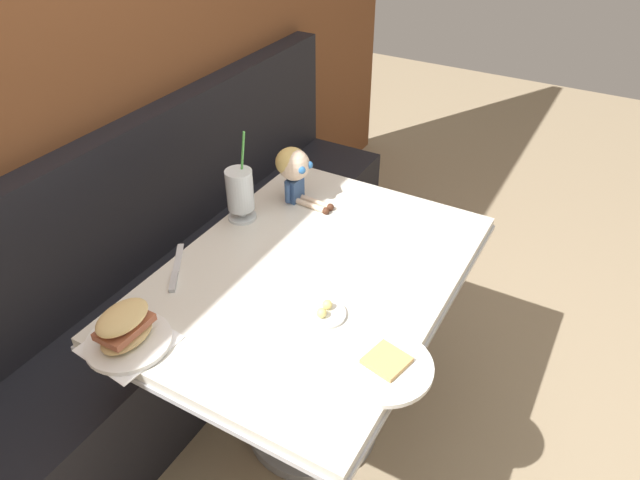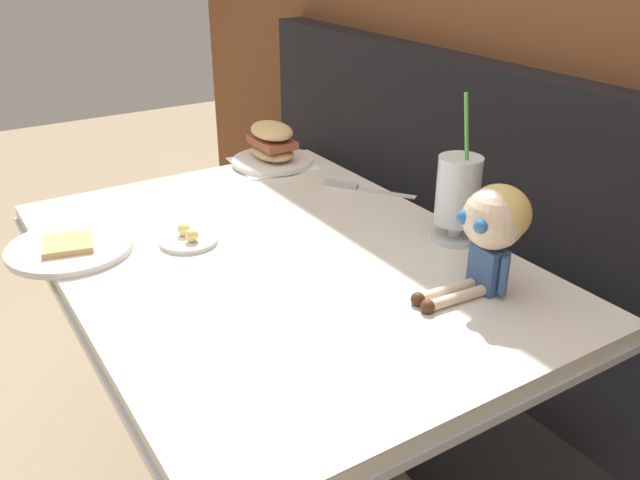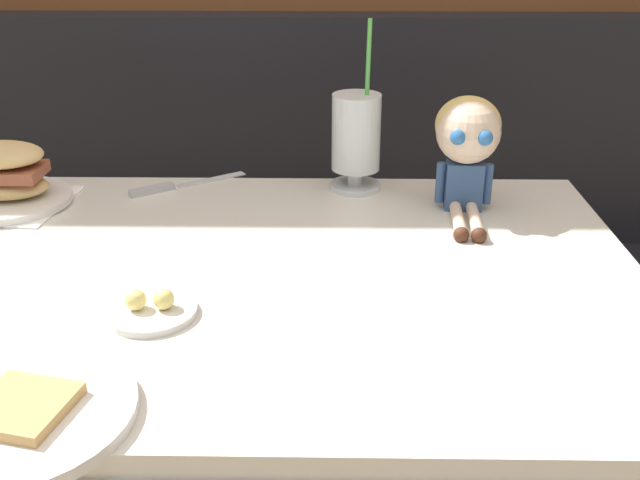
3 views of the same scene
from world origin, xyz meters
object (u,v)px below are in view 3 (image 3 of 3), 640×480
butter_saucer (151,309)px  sandwich_plate (5,180)px  seated_doll (468,138)px  toast_plate (18,413)px  milkshake_glass (356,137)px  butter_knife (169,187)px

butter_saucer → sandwich_plate: bearing=131.7°
seated_doll → toast_plate: bearing=-133.1°
milkshake_glass → butter_saucer: (-0.28, -0.47, -0.09)m
sandwich_plate → butter_knife: bearing=17.0°
milkshake_glass → seated_doll: (0.19, -0.09, 0.03)m
toast_plate → sandwich_plate: 0.65m
butter_saucer → butter_knife: size_ratio=0.59×
sandwich_plate → butter_knife: sandwich_plate is taller
sandwich_plate → butter_knife: (0.27, 0.08, -0.04)m
sandwich_plate → seated_doll: (0.81, -0.00, 0.08)m
toast_plate → sandwich_plate: bearing=112.6°
toast_plate → butter_knife: bearing=88.3°
sandwich_plate → butter_knife: 0.29m
sandwich_plate → seated_doll: size_ratio=0.99×
toast_plate → sandwich_plate: (-0.25, 0.60, 0.04)m
toast_plate → milkshake_glass: size_ratio=0.79×
butter_knife → seated_doll: seated_doll is taller
toast_plate → seated_doll: seated_doll is taller
sandwich_plate → butter_knife: size_ratio=1.08×
toast_plate → butter_saucer: bearing=67.1°
seated_doll → butter_knife: bearing=171.0°
milkshake_glass → butter_knife: (-0.35, -0.01, -0.10)m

